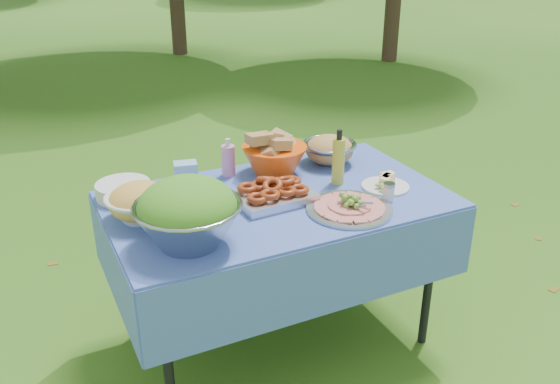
{
  "coord_description": "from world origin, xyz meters",
  "views": [
    {
      "loc": [
        -1.01,
        -2.1,
        1.86
      ],
      "look_at": [
        0.01,
        0.0,
        0.79
      ],
      "focal_mm": 38.0,
      "sensor_mm": 36.0,
      "label": 1
    }
  ],
  "objects_px": {
    "charcuterie_platter": "(350,201)",
    "oil_bottle": "(338,157)",
    "pasta_bowl_steel": "(329,149)",
    "bread_bowl": "(274,152)",
    "plate_stack": "(123,190)",
    "picnic_table": "(278,272)",
    "salad_bowl": "(188,213)"
  },
  "relations": [
    {
      "from": "plate_stack",
      "to": "oil_bottle",
      "type": "xyz_separation_m",
      "value": [
        0.92,
        -0.27,
        0.09
      ]
    },
    {
      "from": "oil_bottle",
      "to": "picnic_table",
      "type": "bearing_deg",
      "value": -174.94
    },
    {
      "from": "bread_bowl",
      "to": "charcuterie_platter",
      "type": "relative_size",
      "value": 0.86
    },
    {
      "from": "plate_stack",
      "to": "salad_bowl",
      "type": "bearing_deg",
      "value": -75.94
    },
    {
      "from": "salad_bowl",
      "to": "oil_bottle",
      "type": "distance_m",
      "value": 0.83
    },
    {
      "from": "picnic_table",
      "to": "pasta_bowl_steel",
      "type": "relative_size",
      "value": 5.62
    },
    {
      "from": "charcuterie_platter",
      "to": "pasta_bowl_steel",
      "type": "bearing_deg",
      "value": 68.78
    },
    {
      "from": "bread_bowl",
      "to": "pasta_bowl_steel",
      "type": "bearing_deg",
      "value": 0.47
    },
    {
      "from": "bread_bowl",
      "to": "charcuterie_platter",
      "type": "distance_m",
      "value": 0.52
    },
    {
      "from": "salad_bowl",
      "to": "oil_bottle",
      "type": "relative_size",
      "value": 1.55
    },
    {
      "from": "plate_stack",
      "to": "charcuterie_platter",
      "type": "bearing_deg",
      "value": -33.55
    },
    {
      "from": "pasta_bowl_steel",
      "to": "oil_bottle",
      "type": "relative_size",
      "value": 1.01
    },
    {
      "from": "plate_stack",
      "to": "pasta_bowl_steel",
      "type": "bearing_deg",
      "value": -1.91
    },
    {
      "from": "picnic_table",
      "to": "plate_stack",
      "type": "height_order",
      "value": "plate_stack"
    },
    {
      "from": "salad_bowl",
      "to": "pasta_bowl_steel",
      "type": "bearing_deg",
      "value": 28.98
    },
    {
      "from": "plate_stack",
      "to": "oil_bottle",
      "type": "distance_m",
      "value": 0.96
    },
    {
      "from": "pasta_bowl_steel",
      "to": "oil_bottle",
      "type": "xyz_separation_m",
      "value": [
        -0.1,
        -0.24,
        0.06
      ]
    },
    {
      "from": "bread_bowl",
      "to": "salad_bowl",
      "type": "bearing_deg",
      "value": -140.01
    },
    {
      "from": "bread_bowl",
      "to": "oil_bottle",
      "type": "relative_size",
      "value": 1.2
    },
    {
      "from": "plate_stack",
      "to": "oil_bottle",
      "type": "relative_size",
      "value": 0.92
    },
    {
      "from": "picnic_table",
      "to": "pasta_bowl_steel",
      "type": "distance_m",
      "value": 0.67
    },
    {
      "from": "salad_bowl",
      "to": "charcuterie_platter",
      "type": "distance_m",
      "value": 0.69
    },
    {
      "from": "plate_stack",
      "to": "pasta_bowl_steel",
      "type": "distance_m",
      "value": 1.01
    },
    {
      "from": "oil_bottle",
      "to": "bread_bowl",
      "type": "bearing_deg",
      "value": 131.18
    },
    {
      "from": "plate_stack",
      "to": "bread_bowl",
      "type": "distance_m",
      "value": 0.72
    },
    {
      "from": "salad_bowl",
      "to": "plate_stack",
      "type": "bearing_deg",
      "value": 104.06
    },
    {
      "from": "charcuterie_platter",
      "to": "oil_bottle",
      "type": "height_order",
      "value": "oil_bottle"
    },
    {
      "from": "plate_stack",
      "to": "oil_bottle",
      "type": "bearing_deg",
      "value": -16.61
    },
    {
      "from": "pasta_bowl_steel",
      "to": "charcuterie_platter",
      "type": "bearing_deg",
      "value": -111.22
    },
    {
      "from": "bread_bowl",
      "to": "pasta_bowl_steel",
      "type": "distance_m",
      "value": 0.3
    },
    {
      "from": "plate_stack",
      "to": "charcuterie_platter",
      "type": "relative_size",
      "value": 0.65
    },
    {
      "from": "plate_stack",
      "to": "picnic_table",
      "type": "bearing_deg",
      "value": -26.64
    }
  ]
}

